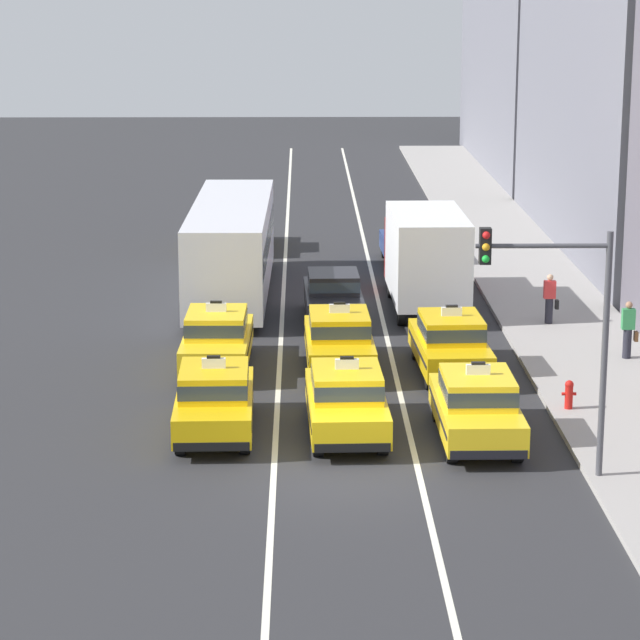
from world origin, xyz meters
The scene contains 19 objects.
ground_plane centered at (0.00, 0.00, 0.00)m, with size 160.00×160.00×0.00m, color #2B2B2D.
lane_stripe_left_center centered at (-1.60, 20.00, 0.00)m, with size 0.14×80.00×0.01m, color silver.
lane_stripe_center_right centered at (1.60, 20.00, 0.00)m, with size 0.14×80.00×0.01m, color silver.
sidewalk_curb centered at (7.20, 15.00, 0.07)m, with size 4.00×90.00×0.15m, color #9E9993.
taxi_left_nearest centered at (-3.05, 3.03, 0.88)m, with size 1.92×4.60×1.96m.
taxi_left_second centered at (-3.32, 8.80, 0.88)m, with size 1.88×4.58×1.96m.
bus_left_third centered at (-3.33, 17.83, 1.82)m, with size 2.63×11.23×3.22m.
taxi_left_fourth centered at (-3.26, 26.60, 0.88)m, with size 1.84×4.57×1.96m.
taxi_center_nearest centered at (0.08, 2.92, 0.88)m, with size 1.95×4.61×1.96m.
taxi_center_second centered at (0.06, 8.62, 0.88)m, with size 1.92×4.60×1.96m.
sedan_center_third centered at (0.03, 14.39, 0.85)m, with size 1.87×4.34×1.58m.
taxi_right_nearest centered at (3.12, 2.40, 0.88)m, with size 1.85×4.57×1.96m.
taxi_right_second centered at (3.10, 8.22, 0.88)m, with size 1.98×4.62×1.96m.
box_truck_right_third centered at (3.05, 16.16, 1.78)m, with size 2.39×7.00×3.27m.
sedan_right_fourth centered at (3.01, 23.23, 0.85)m, with size 1.89×4.35×1.58m.
pedestrian_mid_block centered at (8.21, 9.24, 0.97)m, with size 0.47×0.24×1.64m.
pedestrian_by_storefront centered at (6.70, 13.36, 0.92)m, with size 0.47×0.24×1.55m.
fire_hydrant centered at (5.68, 4.47, 0.55)m, with size 0.36×0.22×0.73m.
traffic_light_pole centered at (4.49, -0.38, 3.82)m, with size 2.87×0.33×5.58m.
Camera 1 is at (-0.97, -29.46, 10.73)m, focal length 80.07 mm.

